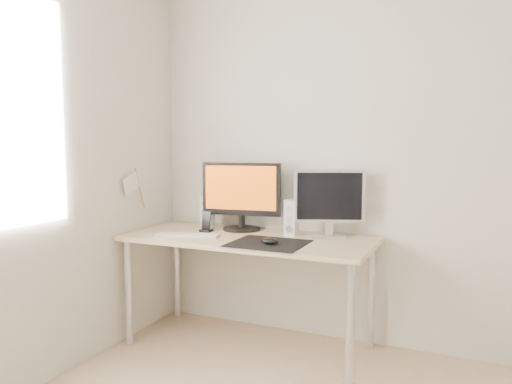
% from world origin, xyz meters
% --- Properties ---
extents(wall_back, '(3.50, 0.00, 3.50)m').
position_xyz_m(wall_back, '(0.00, 1.75, 1.25)').
color(wall_back, beige).
rests_on(wall_back, ground).
extents(mousepad, '(0.45, 0.40, 0.00)m').
position_xyz_m(mousepad, '(-0.73, 1.22, 0.73)').
color(mousepad, black).
rests_on(mousepad, desk).
extents(mouse, '(0.11, 0.06, 0.04)m').
position_xyz_m(mouse, '(-0.71, 1.19, 0.75)').
color(mouse, black).
rests_on(mouse, mousepad).
extents(desk, '(1.60, 0.70, 0.73)m').
position_xyz_m(desk, '(-0.93, 1.38, 0.65)').
color(desk, '#D1B587').
rests_on(desk, ground).
extents(main_monitor, '(0.55, 0.30, 0.47)m').
position_xyz_m(main_monitor, '(-1.07, 1.57, 0.98)').
color(main_monitor, black).
rests_on(main_monitor, desk).
extents(second_monitor, '(0.43, 0.23, 0.43)m').
position_xyz_m(second_monitor, '(-0.45, 1.57, 0.97)').
color(second_monitor, silver).
rests_on(second_monitor, desk).
extents(speaker_left, '(0.07, 0.09, 0.23)m').
position_xyz_m(speaker_left, '(-1.33, 1.55, 0.85)').
color(speaker_left, white).
rests_on(speaker_left, desk).
extents(speaker_right, '(0.07, 0.09, 0.23)m').
position_xyz_m(speaker_right, '(-0.68, 1.51, 0.85)').
color(speaker_right, white).
rests_on(speaker_right, desk).
extents(keyboard, '(0.44, 0.22, 0.02)m').
position_xyz_m(keyboard, '(-1.29, 1.21, 0.74)').
color(keyboard, silver).
rests_on(keyboard, desk).
extents(phone_dock, '(0.08, 0.07, 0.14)m').
position_xyz_m(phone_dock, '(-1.26, 1.42, 0.77)').
color(phone_dock, black).
rests_on(phone_dock, desk).
extents(pennant, '(0.01, 0.23, 0.29)m').
position_xyz_m(pennant, '(-1.72, 1.24, 1.05)').
color(pennant, '#A57F54').
rests_on(pennant, wall_left).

